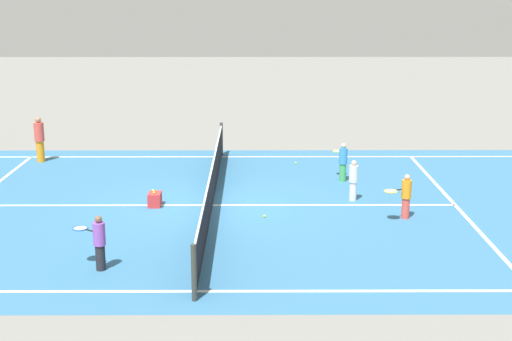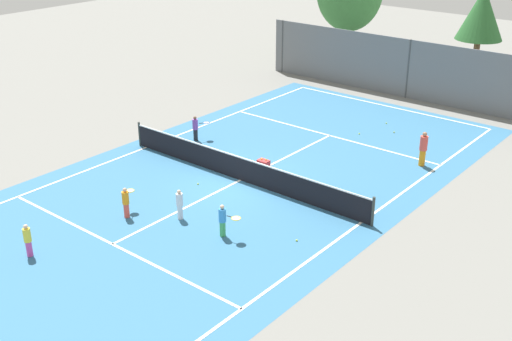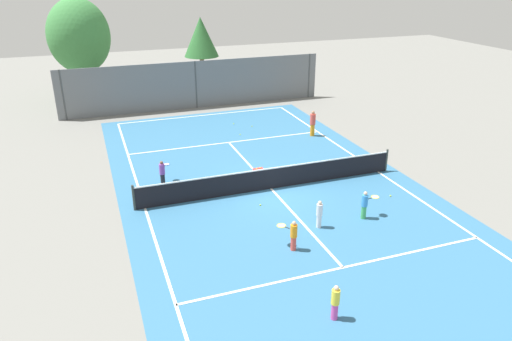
{
  "view_description": "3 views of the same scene",
  "coord_description": "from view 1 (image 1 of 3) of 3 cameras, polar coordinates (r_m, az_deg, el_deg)",
  "views": [
    {
      "loc": [
        -18.17,
        -1.08,
        5.64
      ],
      "look_at": [
        -0.57,
        -1.15,
        1.1
      ],
      "focal_mm": 50.73,
      "sensor_mm": 36.0,
      "label": 1
    },
    {
      "loc": [
        14.94,
        -17.36,
        10.59
      ],
      "look_at": [
        1.37,
        -0.71,
        1.05
      ],
      "focal_mm": 44.84,
      "sensor_mm": 36.0,
      "label": 2
    },
    {
      "loc": [
        -7.14,
        -17.78,
        9.08
      ],
      "look_at": [
        -1.0,
        -0.8,
        1.35
      ],
      "focal_mm": 33.66,
      "sensor_mm": 36.0,
      "label": 3
    }
  ],
  "objects": [
    {
      "name": "court_surface",
      "position": [
        19.06,
        -3.48,
        -2.76
      ],
      "size": [
        13.0,
        25.0,
        0.01
      ],
      "color": "teal",
      "rests_on": "ground_plane"
    },
    {
      "name": "tennis_ball_2",
      "position": [
        18.05,
        0.68,
        -3.62
      ],
      "size": [
        0.07,
        0.07,
        0.07
      ],
      "primitive_type": "sphere",
      "color": "#CCE533",
      "rests_on": "ground_plane"
    },
    {
      "name": "player_4",
      "position": [
        24.57,
        -16.7,
        2.4
      ],
      "size": [
        0.32,
        0.32,
        1.48
      ],
      "color": "orange",
      "rests_on": "ground_plane"
    },
    {
      "name": "player_5",
      "position": [
        19.48,
        7.68,
        -0.75
      ],
      "size": [
        0.24,
        0.24,
        1.11
      ],
      "color": "silver",
      "rests_on": "ground_plane"
    },
    {
      "name": "player_3",
      "position": [
        18.18,
        11.68,
        -1.96
      ],
      "size": [
        0.62,
        0.79,
        1.13
      ],
      "color": "#E54C3F",
      "rests_on": "ground_plane"
    },
    {
      "name": "tennis_net",
      "position": [
        18.91,
        -3.5,
        -1.29
      ],
      "size": [
        11.9,
        0.1,
        1.1
      ],
      "color": "#333833",
      "rests_on": "ground_plane"
    },
    {
      "name": "player_1",
      "position": [
        21.37,
        6.85,
        0.74
      ],
      "size": [
        0.83,
        0.41,
        1.15
      ],
      "color": "#3FA559",
      "rests_on": "ground_plane"
    },
    {
      "name": "ground_plane",
      "position": [
        19.06,
        -3.48,
        -2.77
      ],
      "size": [
        80.0,
        80.0,
        0.0
      ],
      "primitive_type": "plane",
      "color": "slate"
    },
    {
      "name": "tennis_ball_4",
      "position": [
        23.41,
        3.16,
        0.59
      ],
      "size": [
        0.07,
        0.07,
        0.07
      ],
      "primitive_type": "sphere",
      "color": "#CCE533",
      "rests_on": "ground_plane"
    },
    {
      "name": "player_0",
      "position": [
        15.0,
        -12.33,
        -5.49
      ],
      "size": [
        0.63,
        0.79,
        1.16
      ],
      "color": "#232328",
      "rests_on": "ground_plane"
    },
    {
      "name": "ball_crate",
      "position": [
        19.11,
        -7.98,
        -2.26
      ],
      "size": [
        0.48,
        0.32,
        0.43
      ],
      "color": "red",
      "rests_on": "ground_plane"
    }
  ]
}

